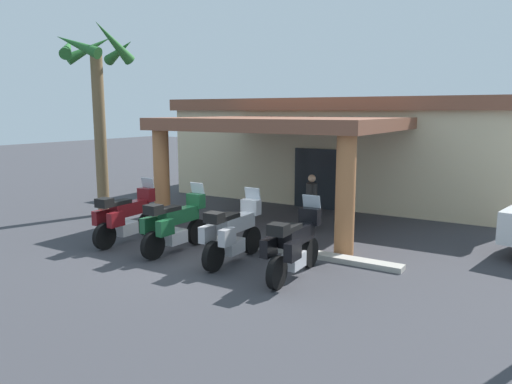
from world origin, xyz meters
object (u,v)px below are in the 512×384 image
object	(u,v)px
motorcycle_maroon	(126,216)
pedestrian	(312,199)
motel_building	(345,147)
palm_tree_roadside	(96,84)
motorcycle_black	(294,245)
motorcycle_green	(175,224)
motorcycle_silver	(233,232)

from	to	relation	value
motorcycle_maroon	pedestrian	bearing A→B (deg)	-45.51
motel_building	palm_tree_roadside	distance (m)	9.38
motorcycle_maroon	palm_tree_roadside	xyz separation A→B (m)	(-3.25, 2.03, 3.54)
pedestrian	palm_tree_roadside	size ratio (longest dim) A/B	0.26
motel_building	palm_tree_roadside	xyz separation A→B (m)	(-5.56, -7.21, 2.25)
motel_building	palm_tree_roadside	world-z (taller)	palm_tree_roadside
motorcycle_maroon	motorcycle_black	xyz separation A→B (m)	(4.97, -0.12, 0.00)
motel_building	motorcycle_maroon	size ratio (longest dim) A/B	6.00
motorcycle_green	motorcycle_black	world-z (taller)	same
motel_building	motorcycle_silver	distance (m)	9.31
motorcycle_green	palm_tree_roadside	size ratio (longest dim) A/B	0.36
motorcycle_maroon	motorcycle_green	size ratio (longest dim) A/B	1.00
motorcycle_silver	pedestrian	world-z (taller)	pedestrian
motorcycle_maroon	motorcycle_black	size ratio (longest dim) A/B	1.00
motorcycle_maroon	pedestrian	world-z (taller)	pedestrian
motorcycle_maroon	motorcycle_silver	world-z (taller)	same
motorcycle_silver	motorcycle_black	world-z (taller)	same
motorcycle_green	motorcycle_black	size ratio (longest dim) A/B	1.00
motorcycle_green	palm_tree_roadside	world-z (taller)	palm_tree_roadside
motorcycle_black	palm_tree_roadside	bearing A→B (deg)	73.44
motorcycle_green	motorcycle_silver	distance (m)	1.66
palm_tree_roadside	motorcycle_black	bearing A→B (deg)	-14.67
motorcycle_black	palm_tree_roadside	size ratio (longest dim) A/B	0.36
motorcycle_silver	palm_tree_roadside	size ratio (longest dim) A/B	0.36
motorcycle_silver	motorcycle_black	distance (m)	1.67
motorcycle_green	palm_tree_roadside	bearing A→B (deg)	69.64
motorcycle_maroon	palm_tree_roadside	bearing A→B (deg)	56.19
pedestrian	motorcycle_green	bearing A→B (deg)	14.83
motel_building	motorcycle_green	bearing A→B (deg)	-94.63
motel_building	motorcycle_maroon	world-z (taller)	motel_building
motel_building	palm_tree_roadside	bearing A→B (deg)	-128.20
motel_building	motorcycle_maroon	distance (m)	9.61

